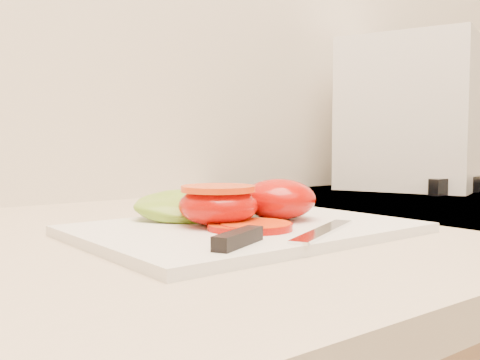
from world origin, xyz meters
TOP-DOWN VIEW (x-y plane):
  - cutting_board at (-0.04, 1.61)m, footprint 0.33×0.24m
  - tomato_half_dome at (0.01, 1.62)m, footprint 0.08×0.08m
  - tomato_half_cut at (-0.06, 1.62)m, footprint 0.08×0.08m
  - tomato_slice_0 at (-0.05, 1.58)m, footprint 0.07×0.07m
  - tomato_slice_1 at (-0.06, 1.59)m, footprint 0.06×0.06m
  - lettuce_leaf_0 at (-0.05, 1.68)m, footprint 0.16×0.14m
  - knife at (-0.07, 1.53)m, footprint 0.20×0.08m
  - appliance at (0.55, 1.84)m, footprint 0.28×0.31m

SIDE VIEW (x-z plane):
  - cutting_board at x=-0.04m, z-range 0.93..0.94m
  - tomato_slice_1 at x=-0.06m, z-range 0.94..0.95m
  - tomato_slice_0 at x=-0.05m, z-range 0.94..0.95m
  - knife at x=-0.07m, z-range 0.94..0.95m
  - lettuce_leaf_0 at x=-0.05m, z-range 0.94..0.97m
  - tomato_half_cut at x=-0.06m, z-range 0.94..0.98m
  - tomato_half_dome at x=0.01m, z-range 0.94..0.98m
  - appliance at x=0.55m, z-range 0.93..1.23m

